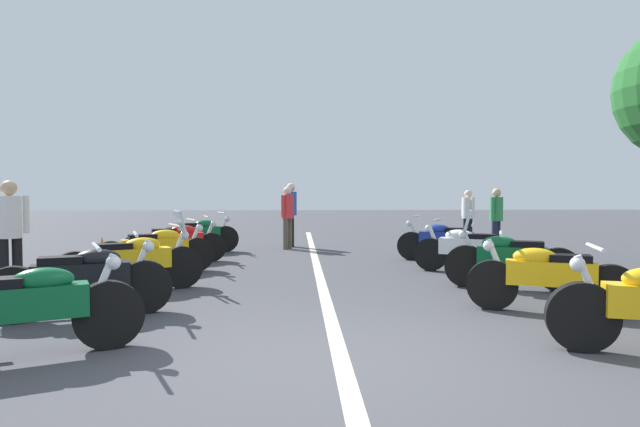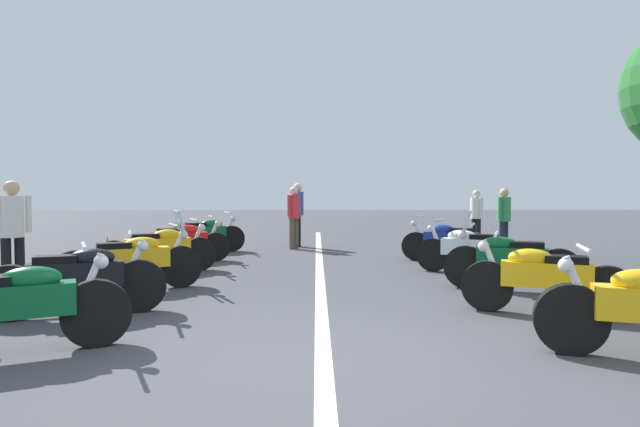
# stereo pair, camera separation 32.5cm
# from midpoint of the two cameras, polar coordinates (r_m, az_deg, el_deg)

# --- Properties ---
(ground_plane) EXTENTS (80.00, 80.00, 0.00)m
(ground_plane) POSITION_cam_midpoint_polar(r_m,az_deg,el_deg) (4.85, 2.39, -15.83)
(ground_plane) COLOR #424247
(lane_centre_stripe) EXTENTS (20.27, 0.16, 0.01)m
(lane_centre_stripe) POSITION_cam_midpoint_polar(r_m,az_deg,el_deg) (9.99, 0.92, -6.37)
(lane_centre_stripe) COLOR beige
(lane_centre_stripe) RESTS_ON ground_plane
(motorcycle_left_row_0) EXTENTS (1.07, 1.99, 1.01)m
(motorcycle_left_row_0) POSITION_cam_midpoint_polar(r_m,az_deg,el_deg) (5.67, -28.37, -8.61)
(motorcycle_left_row_0) COLOR black
(motorcycle_left_row_0) RESTS_ON ground_plane
(motorcycle_left_row_1) EXTENTS (0.92, 2.02, 1.01)m
(motorcycle_left_row_1) POSITION_cam_midpoint_polar(r_m,az_deg,el_deg) (7.12, -23.01, -6.32)
(motorcycle_left_row_1) COLOR black
(motorcycle_left_row_1) RESTS_ON ground_plane
(motorcycle_left_row_2) EXTENTS (1.14, 2.01, 1.22)m
(motorcycle_left_row_2) POSITION_cam_midpoint_polar(r_m,az_deg,el_deg) (8.62, -18.27, -4.71)
(motorcycle_left_row_2) COLOR black
(motorcycle_left_row_2) RESTS_ON ground_plane
(motorcycle_left_row_3) EXTENTS (1.09, 2.04, 1.00)m
(motorcycle_left_row_3) POSITION_cam_midpoint_polar(r_m,az_deg,el_deg) (10.39, -15.82, -3.59)
(motorcycle_left_row_3) COLOR black
(motorcycle_left_row_3) RESTS_ON ground_plane
(motorcycle_left_row_4) EXTENTS (0.90, 2.11, 0.99)m
(motorcycle_left_row_4) POSITION_cam_midpoint_polar(r_m,az_deg,el_deg) (11.86, -13.82, -2.87)
(motorcycle_left_row_4) COLOR black
(motorcycle_left_row_4) RESTS_ON ground_plane
(motorcycle_left_row_5) EXTENTS (0.98, 1.91, 1.01)m
(motorcycle_left_row_5) POSITION_cam_midpoint_polar(r_m,az_deg,el_deg) (13.61, -11.37, -2.16)
(motorcycle_left_row_5) COLOR black
(motorcycle_left_row_5) RESTS_ON ground_plane
(motorcycle_right_row_1) EXTENTS (0.95, 1.93, 1.00)m
(motorcycle_right_row_1) POSITION_cam_midpoint_polar(r_m,az_deg,el_deg) (7.23, 23.81, -6.26)
(motorcycle_right_row_1) COLOR black
(motorcycle_right_row_1) RESTS_ON ground_plane
(motorcycle_right_row_2) EXTENTS (0.93, 1.95, 1.22)m
(motorcycle_right_row_2) POSITION_cam_midpoint_polar(r_m,az_deg,el_deg) (8.80, 20.40, -4.59)
(motorcycle_right_row_2) COLOR black
(motorcycle_right_row_2) RESTS_ON ground_plane
(motorcycle_right_row_3) EXTENTS (1.09, 1.89, 0.99)m
(motorcycle_right_row_3) POSITION_cam_midpoint_polar(r_m,az_deg,el_deg) (10.35, 16.50, -3.65)
(motorcycle_right_row_3) COLOR black
(motorcycle_right_row_3) RESTS_ON ground_plane
(motorcycle_right_row_4) EXTENTS (1.02, 2.03, 0.99)m
(motorcycle_right_row_4) POSITION_cam_midpoint_polar(r_m,az_deg,el_deg) (11.97, 14.34, -2.83)
(motorcycle_right_row_4) COLOR black
(motorcycle_right_row_4) RESTS_ON ground_plane
(traffic_cone_1) EXTENTS (0.36, 0.36, 0.61)m
(traffic_cone_1) POSITION_cam_midpoint_polar(r_m,az_deg,el_deg) (11.83, -20.82, -3.75)
(traffic_cone_1) COLOR orange
(traffic_cone_1) RESTS_ON ground_plane
(bystander_0) EXTENTS (0.46, 0.32, 1.64)m
(bystander_0) POSITION_cam_midpoint_polar(r_m,az_deg,el_deg) (14.18, -2.13, 0.09)
(bystander_0) COLOR brown
(bystander_0) RESTS_ON ground_plane
(bystander_1) EXTENTS (0.41, 0.39, 1.60)m
(bystander_1) POSITION_cam_midpoint_polar(r_m,az_deg,el_deg) (13.98, 19.51, -0.20)
(bystander_1) COLOR #1E2338
(bystander_1) RESTS_ON ground_plane
(bystander_2) EXTENTS (0.51, 0.32, 1.56)m
(bystander_2) POSITION_cam_midpoint_polar(r_m,az_deg,el_deg) (15.43, 16.79, -0.03)
(bystander_2) COLOR black
(bystander_2) RESTS_ON ground_plane
(bystander_3) EXTENTS (0.52, 0.32, 1.75)m
(bystander_3) POSITION_cam_midpoint_polar(r_m,az_deg,el_deg) (14.79, -1.74, 0.45)
(bystander_3) COLOR black
(bystander_3) RESTS_ON ground_plane
(bystander_4) EXTENTS (0.37, 0.43, 1.68)m
(bystander_4) POSITION_cam_midpoint_polar(r_m,az_deg,el_deg) (9.19, -28.90, -1.27)
(bystander_4) COLOR black
(bystander_4) RESTS_ON ground_plane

